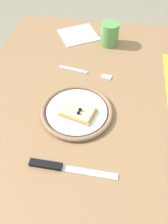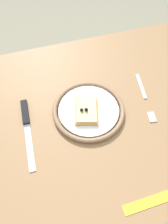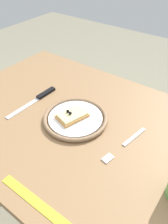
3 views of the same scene
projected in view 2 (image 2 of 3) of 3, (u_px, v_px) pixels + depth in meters
The scene contains 6 objects.
ground_plane at pixel (91, 176), 1.30m from camera, with size 6.00×6.00×0.00m, color gray.
dining_table at pixel (96, 126), 0.74m from camera, with size 1.07×0.71×0.78m.
plate at pixel (89, 110), 0.64m from camera, with size 0.23×0.23×0.02m.
pizza_slice_near at pixel (86, 110), 0.62m from camera, with size 0.10×0.12×0.03m.
knife at pixel (26, 121), 0.62m from camera, with size 0.03×0.24×0.01m.
fork at pixel (145, 97), 0.68m from camera, with size 0.05×0.20×0.00m.
Camera 2 is at (0.15, 0.33, 1.32)m, focal length 32.26 mm.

